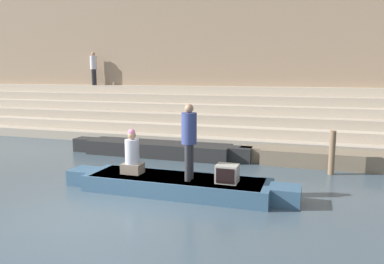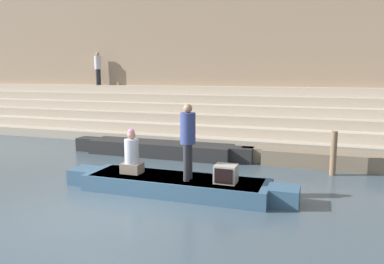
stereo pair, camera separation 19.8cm
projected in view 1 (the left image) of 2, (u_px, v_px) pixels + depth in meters
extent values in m
plane|color=#3D4C56|center=(98.00, 215.00, 7.49)|extent=(120.00, 120.00, 0.00)
cube|color=tan|center=(213.00, 135.00, 16.04)|extent=(36.00, 3.92, 0.37)
cube|color=#B2A28D|center=(215.00, 126.00, 16.29)|extent=(36.00, 3.27, 0.37)
cube|color=tan|center=(217.00, 117.00, 16.54)|extent=(36.00, 2.62, 0.37)
cube|color=#B2A28D|center=(219.00, 108.00, 16.79)|extent=(36.00, 1.96, 0.37)
cube|color=tan|center=(221.00, 99.00, 17.04)|extent=(36.00, 1.31, 0.37)
cube|color=#B2A28D|center=(222.00, 91.00, 17.29)|extent=(36.00, 0.65, 0.37)
cube|color=#937A60|center=(227.00, 49.00, 17.87)|extent=(34.20, 1.20, 7.92)
cube|color=brown|center=(223.00, 127.00, 17.85)|extent=(34.20, 0.12, 0.60)
cube|color=#33516B|center=(177.00, 185.00, 8.87)|extent=(4.44, 1.22, 0.39)
cube|color=tan|center=(176.00, 178.00, 8.84)|extent=(4.08, 1.12, 0.05)
cube|color=#33516B|center=(286.00, 195.00, 8.10)|extent=(0.62, 0.67, 0.39)
cube|color=#33516B|center=(84.00, 176.00, 9.64)|extent=(0.62, 0.67, 0.39)
cylinder|color=olive|center=(162.00, 171.00, 9.73)|extent=(2.91, 0.04, 0.04)
cylinder|color=#28282D|center=(190.00, 161.00, 8.63)|extent=(0.15, 0.15, 0.85)
cylinder|color=#28282D|center=(188.00, 163.00, 8.45)|extent=(0.15, 0.15, 0.85)
cylinder|color=navy|center=(189.00, 128.00, 8.42)|extent=(0.35, 0.35, 0.70)
sphere|color=#9E7556|center=(189.00, 108.00, 8.35)|extent=(0.20, 0.20, 0.20)
cube|color=#756656|center=(133.00, 168.00, 9.16)|extent=(0.49, 0.38, 0.25)
cylinder|color=#B2B2BC|center=(132.00, 151.00, 9.09)|extent=(0.35, 0.35, 0.60)
sphere|color=#9E7556|center=(132.00, 135.00, 9.03)|extent=(0.20, 0.20, 0.20)
sphere|color=pink|center=(132.00, 132.00, 9.02)|extent=(0.17, 0.17, 0.17)
cube|color=#9E998E|center=(227.00, 174.00, 8.37)|extent=(0.49, 0.42, 0.41)
cube|color=black|center=(225.00, 176.00, 8.17)|extent=(0.41, 0.02, 0.33)
cube|color=#756651|center=(342.00, 160.00, 11.29)|extent=(4.81, 1.06, 0.48)
cube|color=#993328|center=(342.00, 153.00, 11.26)|extent=(4.42, 0.96, 0.05)
cube|color=#756651|center=(251.00, 154.00, 12.12)|extent=(0.67, 0.58, 0.48)
cube|color=black|center=(158.00, 149.00, 12.86)|extent=(5.04, 1.06, 0.48)
cube|color=#993328|center=(158.00, 143.00, 12.82)|extent=(4.64, 0.96, 0.05)
cube|color=black|center=(241.00, 155.00, 11.99)|extent=(0.71, 0.58, 0.48)
cube|color=black|center=(86.00, 144.00, 13.73)|extent=(0.71, 0.58, 0.48)
cylinder|color=brown|center=(332.00, 153.00, 10.44)|extent=(0.17, 0.17, 1.24)
cylinder|color=#28282D|center=(95.00, 77.00, 19.35)|extent=(0.14, 0.14, 0.81)
cylinder|color=#28282D|center=(93.00, 77.00, 19.17)|extent=(0.14, 0.14, 0.81)
cylinder|color=#B2B2BC|center=(93.00, 63.00, 19.14)|extent=(0.34, 0.34, 0.67)
sphere|color=#9E7556|center=(93.00, 54.00, 19.08)|extent=(0.19, 0.19, 0.19)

